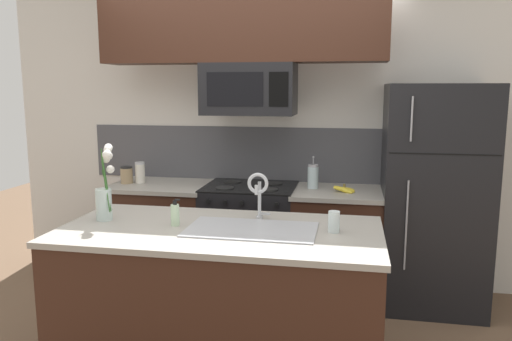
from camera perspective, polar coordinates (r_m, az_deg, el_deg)
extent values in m
plane|color=brown|center=(3.66, -3.63, -18.84)|extent=(10.00, 10.00, 0.00)
cube|color=silver|center=(4.45, 4.09, 3.82)|extent=(5.20, 0.10, 2.60)
cube|color=#4C4C51|center=(4.46, 0.15, 1.92)|extent=(3.08, 0.01, 0.48)
cube|color=#381E14|center=(4.52, -10.57, -7.39)|extent=(0.81, 0.62, 0.88)
cube|color=#9E998E|center=(4.41, -10.75, -1.72)|extent=(0.84, 0.65, 0.03)
cube|color=#381E14|center=(4.22, 9.19, -8.56)|extent=(0.70, 0.62, 0.88)
cube|color=#9E998E|center=(4.11, 9.35, -2.51)|extent=(0.73, 0.65, 0.03)
cube|color=black|center=(4.30, -0.67, -7.87)|extent=(0.76, 0.62, 0.91)
cube|color=black|center=(4.18, -0.68, -1.83)|extent=(0.76, 0.62, 0.01)
cylinder|color=black|center=(4.09, -3.57, -1.97)|extent=(0.15, 0.15, 0.01)
cylinder|color=black|center=(4.02, 1.48, -2.16)|extent=(0.15, 0.15, 0.01)
cylinder|color=black|center=(4.35, -2.68, -1.27)|extent=(0.15, 0.15, 0.01)
cylinder|color=black|center=(4.28, 2.08, -1.44)|extent=(0.15, 0.15, 0.01)
cylinder|color=black|center=(3.95, -5.52, -3.52)|extent=(0.03, 0.02, 0.03)
cylinder|color=black|center=(3.92, -3.59, -3.61)|extent=(0.03, 0.02, 0.03)
cylinder|color=black|center=(3.89, -1.64, -3.70)|extent=(0.03, 0.02, 0.03)
cylinder|color=black|center=(3.86, 0.35, -3.79)|extent=(0.03, 0.02, 0.03)
cylinder|color=black|center=(3.84, 2.36, -3.88)|extent=(0.03, 0.02, 0.03)
cube|color=black|center=(4.08, -0.76, 9.27)|extent=(0.74, 0.40, 0.41)
cube|color=black|center=(3.90, -2.45, 9.25)|extent=(0.45, 0.00, 0.26)
cube|color=black|center=(3.84, 2.60, 9.25)|extent=(0.15, 0.00, 0.26)
cube|color=#381E14|center=(4.09, -1.68, 16.35)|extent=(2.27, 0.34, 0.60)
cube|color=black|center=(4.18, 19.61, -2.87)|extent=(0.79, 0.72, 1.76)
cube|color=black|center=(3.76, 20.74, 1.75)|extent=(0.76, 0.00, 0.01)
cylinder|color=#99999E|center=(3.69, 17.38, 5.65)|extent=(0.01, 0.01, 0.32)
cylinder|color=#99999E|center=(3.82, 16.81, -6.05)|extent=(0.01, 0.01, 0.67)
cylinder|color=#997F5B|center=(4.49, -14.57, -0.58)|extent=(0.10, 0.10, 0.13)
cylinder|color=black|center=(4.48, -14.61, 0.36)|extent=(0.10, 0.10, 0.01)
cylinder|color=silver|center=(4.47, -13.11, -0.34)|extent=(0.08, 0.08, 0.17)
cylinder|color=#B2B2B7|center=(4.46, -13.15, 0.83)|extent=(0.08, 0.08, 0.02)
ellipsoid|color=yellow|center=(4.03, 9.91, -2.17)|extent=(0.17, 0.11, 0.07)
ellipsoid|color=yellow|center=(4.05, 10.01, -2.13)|extent=(0.18, 0.06, 0.05)
ellipsoid|color=yellow|center=(4.03, 10.09, -2.18)|extent=(0.18, 0.06, 0.07)
ellipsoid|color=yellow|center=(4.05, 10.19, -2.14)|extent=(0.17, 0.11, 0.06)
cylinder|color=brown|center=(4.03, 10.06, -1.75)|extent=(0.02, 0.02, 0.03)
cylinder|color=silver|center=(4.16, 6.52, -0.79)|extent=(0.09, 0.09, 0.18)
cylinder|color=#A3A3AA|center=(4.14, 6.55, 0.57)|extent=(0.08, 0.08, 0.02)
cylinder|color=#A3A3AA|center=(4.13, 6.56, 1.05)|extent=(0.01, 0.01, 0.05)
sphere|color=#A3A3AA|center=(4.13, 6.57, 1.50)|extent=(0.02, 0.02, 0.02)
cube|color=#381E14|center=(3.15, -4.06, -14.90)|extent=(1.87, 0.90, 0.88)
cube|color=#9E998E|center=(2.99, -4.17, -6.93)|extent=(1.90, 0.93, 0.03)
cube|color=#ADAFB5|center=(2.94, -0.53, -6.74)|extent=(0.76, 0.44, 0.01)
cube|color=#ADAFB5|center=(3.00, -3.83, -8.00)|extent=(0.30, 0.33, 0.15)
cube|color=#ADAFB5|center=(2.94, 2.86, -8.40)|extent=(0.30, 0.33, 0.15)
cylinder|color=#B7BABF|center=(3.19, 0.40, -5.36)|extent=(0.04, 0.04, 0.02)
cylinder|color=#B7BABF|center=(3.16, 0.40, -3.25)|extent=(0.02, 0.02, 0.22)
torus|color=#B7BABF|center=(3.08, 0.22, -1.48)|extent=(0.13, 0.02, 0.13)
cylinder|color=#B7BABF|center=(3.03, 0.03, -2.23)|extent=(0.02, 0.02, 0.06)
cube|color=#B7BABF|center=(3.17, 1.02, -4.95)|extent=(0.07, 0.01, 0.01)
cylinder|color=beige|center=(3.06, -9.23, -5.04)|extent=(0.05, 0.05, 0.13)
cylinder|color=black|center=(3.04, -9.27, -3.64)|extent=(0.02, 0.02, 0.02)
cube|color=black|center=(3.03, -9.00, -3.32)|extent=(0.03, 0.01, 0.01)
cylinder|color=silver|center=(2.92, 8.89, -5.81)|extent=(0.07, 0.07, 0.12)
cylinder|color=silver|center=(3.28, -16.99, -3.74)|extent=(0.10, 0.10, 0.20)
cylinder|color=silver|center=(3.29, -16.94, -4.82)|extent=(0.09, 0.09, 0.06)
cylinder|color=#386B2D|center=(3.27, -16.86, -1.61)|extent=(0.02, 0.04, 0.32)
sphere|color=white|center=(3.25, -16.76, 1.23)|extent=(0.05, 0.05, 0.05)
cylinder|color=#386B2D|center=(3.24, -16.79, -1.11)|extent=(0.05, 0.01, 0.39)
sphere|color=white|center=(3.21, -16.61, 2.29)|extent=(0.05, 0.05, 0.05)
cylinder|color=#386B2D|center=(3.23, -16.74, -1.44)|extent=(0.06, 0.02, 0.35)
sphere|color=white|center=(3.19, -16.52, 1.63)|extent=(0.05, 0.05, 0.05)
cylinder|color=#386B2D|center=(3.26, -16.74, -0.98)|extent=(0.04, 0.04, 0.39)
sphere|color=white|center=(3.24, -16.53, 2.51)|extent=(0.05, 0.05, 0.05)
cylinder|color=#386B2D|center=(3.22, -16.82, -1.41)|extent=(0.06, 0.05, 0.36)
sphere|color=white|center=(3.16, -16.67, 1.72)|extent=(0.06, 0.06, 0.06)
cylinder|color=#386B2D|center=(3.26, -16.64, -2.16)|extent=(0.05, 0.03, 0.26)
sphere|color=white|center=(3.23, -16.31, 0.13)|extent=(0.05, 0.05, 0.05)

